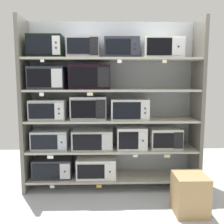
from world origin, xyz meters
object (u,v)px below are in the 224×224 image
Objects in this scene: microwave_2 at (51,139)px; microwave_4 at (131,137)px; microwave_12 at (84,48)px; microwave_14 at (162,48)px; microwave_1 at (96,167)px; microwave_10 at (90,77)px; microwave_13 at (121,48)px; microwave_0 at (53,167)px; microwave_6 at (49,109)px; microwave_3 at (93,139)px; microwave_5 at (165,138)px; microwave_9 at (48,78)px; microwave_7 at (89,108)px; shipping_carton at (190,194)px; microwave_11 at (46,47)px; microwave_8 at (129,109)px.

microwave_2 is 1.19× the size of microwave_4.
microwave_12 is 0.82× the size of microwave_14.
microwave_4 reaches higher than microwave_1.
microwave_13 is at bearing 0.00° from microwave_10.
microwave_0 is 0.86m from microwave_6.
microwave_14 is at bearing -0.01° from microwave_6.
microwave_3 is (-0.05, -0.00, 0.42)m from microwave_1.
microwave_1 is 0.99× the size of microwave_3.
microwave_9 is (-1.68, -0.00, 0.87)m from microwave_5.
shipping_carton is (1.25, -0.74, -0.95)m from microwave_7.
microwave_13 is at bearing 136.55° from shipping_carton.
microwave_5 reaches higher than microwave_2.
microwave_1 is 1.31m from microwave_10.
microwave_8 is at bearing -0.01° from microwave_11.
microwave_13 reaches higher than microwave_9.
microwave_3 is 1.45m from microwave_11.
microwave_14 is at bearing 0.00° from microwave_3.
microwave_0 is at bearing -179.97° from microwave_12.
microwave_7 is at bearing 0.01° from microwave_11.
microwave_14 is at bearing -0.01° from microwave_2.
microwave_9 is (-0.01, -0.00, 0.88)m from microwave_2.
microwave_0 is at bearing -179.99° from microwave_13.
microwave_5 is 0.89× the size of microwave_7.
microwave_3 is at bearing -0.02° from microwave_0.
microwave_10 is (0.58, 0.00, 0.89)m from microwave_2.
microwave_4 is at bearing 0.00° from microwave_9.
microwave_10 is (-0.03, 0.00, 0.89)m from microwave_3.
microwave_10 reaches higher than shipping_carton.
microwave_12 is (-1.17, 0.00, 1.29)m from microwave_5.
microwave_9 is 1.03× the size of microwave_13.
microwave_8 is 1.14× the size of microwave_11.
microwave_2 is 1.39m from microwave_12.
microwave_6 is 0.44m from microwave_9.
microwave_6 is 0.93× the size of microwave_8.
microwave_7 is 0.89× the size of microwave_10.
microwave_4 is 0.96× the size of microwave_5.
microwave_12 is at bearing 179.99° from microwave_4.
microwave_11 reaches higher than microwave_10.
microwave_12 is (0.47, 0.00, 1.72)m from microwave_0.
microwave_14 is at bearing -0.02° from microwave_1.
microwave_4 is at bearing 179.98° from microwave_14.
microwave_4 is 1.25m from microwave_6.
microwave_2 is 1.30m from microwave_11.
microwave_13 reaches higher than microwave_7.
microwave_13 is (1.02, 0.00, 1.29)m from microwave_2.
microwave_11 is (-0.58, -0.00, 0.85)m from microwave_7.
shipping_carton is at bearing -22.67° from microwave_0.
microwave_7 is (0.53, 0.00, 0.88)m from microwave_0.
microwave_2 is 1.67m from microwave_5.
microwave_13 is (0.46, 0.00, 0.83)m from microwave_7.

